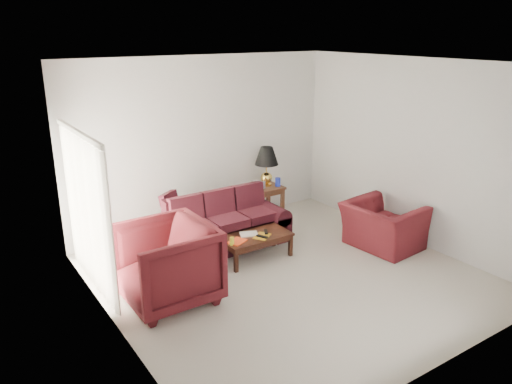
# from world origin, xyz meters

# --- Properties ---
(floor) EXTENTS (5.00, 5.00, 0.00)m
(floor) POSITION_xyz_m (0.00, 0.00, 0.00)
(floor) COLOR beige
(floor) RESTS_ON ground
(blinds) EXTENTS (0.10, 2.00, 2.16)m
(blinds) POSITION_xyz_m (-2.42, 1.30, 1.08)
(blinds) COLOR silver
(blinds) RESTS_ON ground
(sofa) EXTENTS (2.12, 0.94, 0.86)m
(sofa) POSITION_xyz_m (-0.24, 1.40, 0.43)
(sofa) COLOR black
(sofa) RESTS_ON ground
(throw_pillow) EXTENTS (0.43, 0.37, 0.40)m
(throw_pillow) POSITION_xyz_m (-0.89, 2.07, 0.67)
(throw_pillow) COLOR black
(throw_pillow) RESTS_ON sofa
(end_table) EXTENTS (0.57, 0.57, 0.61)m
(end_table) POSITION_xyz_m (1.09, 2.15, 0.31)
(end_table) COLOR #482018
(end_table) RESTS_ON ground
(table_lamp) EXTENTS (0.45, 0.45, 0.74)m
(table_lamp) POSITION_xyz_m (1.13, 2.18, 0.98)
(table_lamp) COLOR #E9BB49
(table_lamp) RESTS_ON end_table
(clock) EXTENTS (0.14, 0.10, 0.14)m
(clock) POSITION_xyz_m (0.94, 2.04, 0.68)
(clock) COLOR silver
(clock) RESTS_ON end_table
(blue_canister) EXTENTS (0.10, 0.10, 0.16)m
(blue_canister) POSITION_xyz_m (1.27, 2.02, 0.69)
(blue_canister) COLOR #1B2CB4
(blue_canister) RESTS_ON end_table
(picture_frame) EXTENTS (0.16, 0.19, 0.06)m
(picture_frame) POSITION_xyz_m (0.98, 2.30, 0.69)
(picture_frame) COLOR #B6B7BB
(picture_frame) RESTS_ON end_table
(floor_lamp) EXTENTS (0.26, 0.26, 1.42)m
(floor_lamp) POSITION_xyz_m (-2.17, 2.09, 0.71)
(floor_lamp) COLOR white
(floor_lamp) RESTS_ON ground
(armchair_left) EXTENTS (1.18, 1.14, 1.06)m
(armchair_left) POSITION_xyz_m (-1.73, 0.34, 0.53)
(armchair_left) COLOR #451014
(armchair_left) RESTS_ON ground
(armchair_right) EXTENTS (1.09, 1.22, 0.74)m
(armchair_right) POSITION_xyz_m (1.88, -0.04, 0.37)
(armchair_right) COLOR #4A1116
(armchair_right) RESTS_ON ground
(coffee_table) EXTENTS (1.21, 0.86, 0.38)m
(coffee_table) POSITION_xyz_m (-0.07, 0.76, 0.19)
(coffee_table) COLOR black
(coffee_table) RESTS_ON ground
(magazine_red) EXTENTS (0.34, 0.30, 0.02)m
(magazine_red) POSITION_xyz_m (-0.44, 0.71, 0.39)
(magazine_red) COLOR red
(magazine_red) RESTS_ON coffee_table
(magazine_white) EXTENTS (0.33, 0.30, 0.02)m
(magazine_white) POSITION_xyz_m (-0.13, 0.85, 0.39)
(magazine_white) COLOR beige
(magazine_white) RESTS_ON coffee_table
(magazine_orange) EXTENTS (0.34, 0.32, 0.02)m
(magazine_orange) POSITION_xyz_m (-0.01, 0.66, 0.39)
(magazine_orange) COLOR #BB8716
(magazine_orange) RESTS_ON coffee_table
(remote_a) EXTENTS (0.12, 0.19, 0.02)m
(remote_a) POSITION_xyz_m (-0.05, 0.61, 0.41)
(remote_a) COLOR black
(remote_a) RESTS_ON coffee_table
(remote_b) EXTENTS (0.12, 0.17, 0.02)m
(remote_b) POSITION_xyz_m (0.11, 0.74, 0.41)
(remote_b) COLOR black
(remote_b) RESTS_ON coffee_table
(yellow_glass) EXTENTS (0.08, 0.08, 0.12)m
(yellow_glass) POSITION_xyz_m (-0.55, 0.66, 0.44)
(yellow_glass) COLOR yellow
(yellow_glass) RESTS_ON coffee_table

